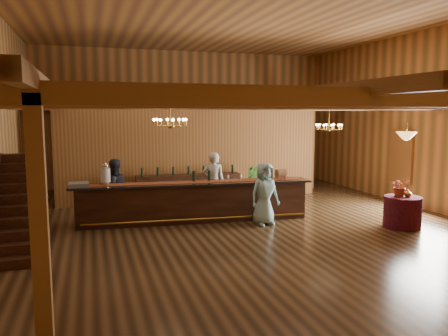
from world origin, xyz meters
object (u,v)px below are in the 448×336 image
object	(u,v)px
tasting_bar	(194,202)
backbar_shelf	(189,189)
guest	(265,194)
pendant_lamp	(406,136)
bartender	(213,183)
beverage_dispenser	(105,174)
round_table	(402,212)
raffle_drum	(281,174)
staff_second	(114,190)
chandelier_left	(170,122)
floor_plant	(252,182)
chandelier_right	(329,127)

from	to	relation	value
tasting_bar	backbar_shelf	distance (m)	2.42
guest	tasting_bar	bearing A→B (deg)	143.80
pendant_lamp	bartender	xyz separation A→B (m)	(-4.25, 3.08, -1.48)
beverage_dispenser	round_table	distance (m)	7.85
raffle_drum	staff_second	distance (m)	4.70
tasting_bar	chandelier_left	size ratio (longest dim) A/B	8.24
pendant_lamp	floor_plant	size ratio (longest dim) A/B	0.72
round_table	pendant_lamp	xyz separation A→B (m)	(0.00, 0.00, 1.99)
chandelier_right	floor_plant	xyz separation A→B (m)	(-1.92, 1.67, -1.93)
raffle_drum	chandelier_left	world-z (taller)	chandelier_left
beverage_dispenser	bartender	distance (m)	3.21
round_table	staff_second	bearing A→B (deg)	156.99
beverage_dispenser	raffle_drum	world-z (taller)	beverage_dispenser
staff_second	beverage_dispenser	bearing A→B (deg)	41.02
beverage_dispenser	guest	world-z (taller)	beverage_dispenser
chandelier_left	tasting_bar	bearing A→B (deg)	54.33
pendant_lamp	bartender	bearing A→B (deg)	144.06
raffle_drum	round_table	world-z (taller)	raffle_drum
chandelier_left	pendant_lamp	xyz separation A→B (m)	(5.89, -1.06, -0.36)
backbar_shelf	floor_plant	size ratio (longest dim) A/B	2.75
pendant_lamp	guest	size ratio (longest dim) A/B	0.54
tasting_bar	beverage_dispenser	size ratio (longest dim) A/B	10.99
round_table	pendant_lamp	distance (m)	1.99
chandelier_left	chandelier_right	distance (m)	5.60
backbar_shelf	staff_second	bearing A→B (deg)	-145.61
chandelier_left	chandelier_right	bearing A→B (deg)	18.23
beverage_dispenser	chandelier_right	distance (m)	6.91
backbar_shelf	floor_plant	bearing A→B (deg)	-2.42
tasting_bar	floor_plant	distance (m)	3.39
beverage_dispenser	floor_plant	xyz separation A→B (m)	(4.88, 1.99, -0.75)
chandelier_left	staff_second	distance (m)	3.01
tasting_bar	chandelier_right	distance (m)	4.93
beverage_dispenser	raffle_drum	xyz separation A→B (m)	(4.80, -0.51, -0.11)
chandelier_left	pendant_lamp	world-z (taller)	same
staff_second	floor_plant	size ratio (longest dim) A/B	1.38
pendant_lamp	bartender	distance (m)	5.46
bartender	floor_plant	world-z (taller)	bartender
raffle_drum	pendant_lamp	xyz separation A→B (m)	(2.57, -1.99, 1.13)
pendant_lamp	floor_plant	xyz separation A→B (m)	(-2.50, 4.49, -1.78)
round_table	staff_second	size ratio (longest dim) A/B	0.55
chandelier_right	guest	distance (m)	3.55
beverage_dispenser	chandelier_right	size ratio (longest dim) A/B	0.75
round_table	chandelier_left	bearing A→B (deg)	169.77
raffle_drum	floor_plant	size ratio (longest dim) A/B	0.27
backbar_shelf	round_table	bearing A→B (deg)	-43.36
tasting_bar	round_table	world-z (taller)	tasting_bar
chandelier_right	guest	world-z (taller)	chandelier_right
raffle_drum	chandelier_right	world-z (taller)	chandelier_right
chandelier_right	bartender	bearing A→B (deg)	175.80
raffle_drum	bartender	xyz separation A→B (m)	(-1.68, 1.10, -0.35)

